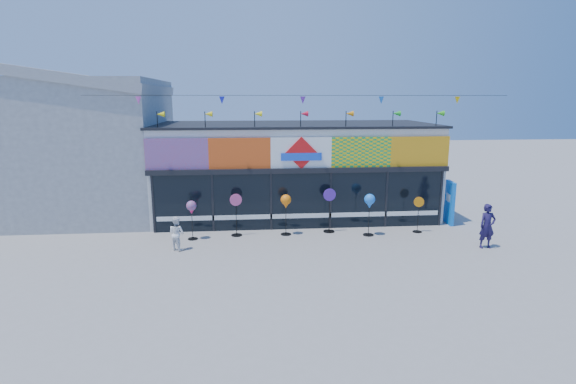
{
  "coord_description": "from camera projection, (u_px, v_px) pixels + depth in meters",
  "views": [
    {
      "loc": [
        -2.08,
        -13.99,
        5.23
      ],
      "look_at": [
        -0.65,
        2.0,
        1.84
      ],
      "focal_mm": 28.0,
      "sensor_mm": 36.0,
      "label": 1
    }
  ],
  "objects": [
    {
      "name": "spinner_0",
      "position": [
        191.0,
        209.0,
        16.64
      ],
      "size": [
        0.38,
        0.38,
        1.48
      ],
      "color": "black",
      "rests_on": "ground"
    },
    {
      "name": "kite_shop",
      "position": [
        294.0,
        169.0,
        20.27
      ],
      "size": [
        16.0,
        5.7,
        5.31
      ],
      "color": "white",
      "rests_on": "ground"
    },
    {
      "name": "spinner_2",
      "position": [
        286.0,
        203.0,
        17.19
      ],
      "size": [
        0.4,
        0.4,
        1.6
      ],
      "color": "black",
      "rests_on": "ground"
    },
    {
      "name": "adult_man",
      "position": [
        487.0,
        226.0,
        15.76
      ],
      "size": [
        0.59,
        0.4,
        1.59
      ],
      "primitive_type": "imported",
      "rotation": [
        0.0,
        0.0,
        0.04
      ],
      "color": "#1B133D",
      "rests_on": "ground"
    },
    {
      "name": "child",
      "position": [
        177.0,
        233.0,
        15.6
      ],
      "size": [
        0.67,
        0.6,
        1.19
      ],
      "primitive_type": "imported",
      "rotation": [
        0.0,
        0.0,
        2.53
      ],
      "color": "white",
      "rests_on": "ground"
    },
    {
      "name": "neighbour_building",
      "position": [
        71.0,
        143.0,
        20.18
      ],
      "size": [
        8.18,
        7.2,
        6.87
      ],
      "color": "#A1A3A7",
      "rests_on": "ground"
    },
    {
      "name": "ground",
      "position": [
        313.0,
        258.0,
        14.9
      ],
      "size": [
        80.0,
        80.0,
        0.0
      ],
      "primitive_type": "plane",
      "color": "gray",
      "rests_on": "ground"
    },
    {
      "name": "spinner_3",
      "position": [
        329.0,
        209.0,
        17.62
      ],
      "size": [
        0.49,
        0.45,
        1.75
      ],
      "color": "black",
      "rests_on": "ground"
    },
    {
      "name": "spinner_4",
      "position": [
        370.0,
        202.0,
        17.1
      ],
      "size": [
        0.41,
        0.41,
        1.64
      ],
      "color": "black",
      "rests_on": "ground"
    },
    {
      "name": "blue_sign",
      "position": [
        450.0,
        203.0,
        18.79
      ],
      "size": [
        0.22,
        0.92,
        1.81
      ],
      "rotation": [
        0.0,
        0.0,
        -0.09
      ],
      "color": "blue",
      "rests_on": "ground"
    },
    {
      "name": "spinner_1",
      "position": [
        236.0,
        214.0,
        17.15
      ],
      "size": [
        0.46,
        0.42,
        1.64
      ],
      "color": "black",
      "rests_on": "ground"
    },
    {
      "name": "spinner_5",
      "position": [
        418.0,
        214.0,
        17.62
      ],
      "size": [
        0.4,
        0.36,
        1.42
      ],
      "color": "black",
      "rests_on": "ground"
    }
  ]
}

